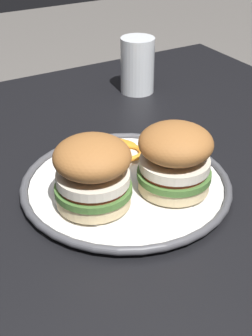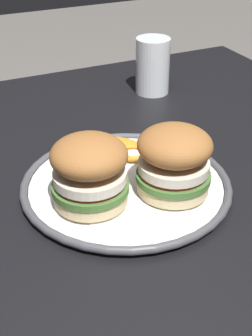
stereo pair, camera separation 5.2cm
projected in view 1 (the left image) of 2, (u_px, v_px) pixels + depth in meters
The scene contains 8 objects.
dining_table at pixel (167, 240), 0.81m from camera, with size 1.13×0.97×0.72m.
dinner_plate at pixel (126, 185), 0.75m from camera, with size 0.32×0.32×0.02m.
sandwich_half_left at pixel (175, 158), 0.71m from camera, with size 0.13×0.13×0.10m.
sandwich_half_right at pixel (93, 172), 0.67m from camera, with size 0.14×0.14×0.10m.
orange_peel_curled at pixel (129, 153), 0.81m from camera, with size 0.05×0.05×0.01m.
orange_peel_strip_long at pixel (82, 151), 0.82m from camera, with size 0.05×0.07×0.01m.
orange_peel_strip_short at pixel (114, 142), 0.84m from camera, with size 0.08×0.07×0.01m.
drinking_glass at pixel (137, 69), 1.06m from camera, with size 0.07×0.07×0.12m.
Camera 1 is at (-0.51, 0.37, 1.14)m, focal length 52.92 mm.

